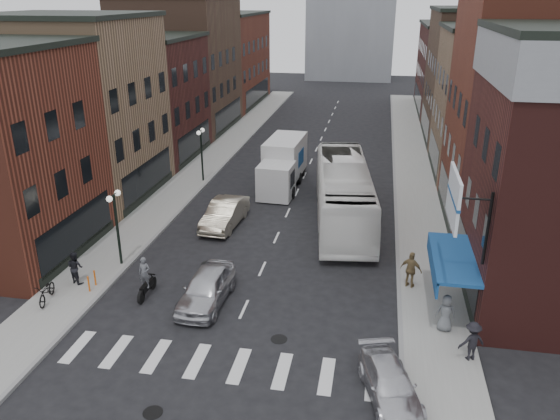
% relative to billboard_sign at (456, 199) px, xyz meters
% --- Properties ---
extents(ground, '(160.00, 160.00, 0.00)m').
position_rel_billboard_sign_xyz_m(ground, '(-8.59, -0.50, -6.13)').
color(ground, black).
rests_on(ground, ground).
extents(sidewalk_left, '(3.00, 74.00, 0.15)m').
position_rel_billboard_sign_xyz_m(sidewalk_left, '(-17.09, 21.50, -6.06)').
color(sidewalk_left, gray).
rests_on(sidewalk_left, ground).
extents(sidewalk_right, '(3.00, 74.00, 0.15)m').
position_rel_billboard_sign_xyz_m(sidewalk_right, '(-0.09, 21.50, -6.06)').
color(sidewalk_right, gray).
rests_on(sidewalk_right, ground).
extents(curb_left, '(0.20, 74.00, 0.16)m').
position_rel_billboard_sign_xyz_m(curb_left, '(-15.59, 21.50, -6.13)').
color(curb_left, gray).
rests_on(curb_left, ground).
extents(curb_right, '(0.20, 74.00, 0.16)m').
position_rel_billboard_sign_xyz_m(curb_right, '(-1.59, 21.50, -6.13)').
color(curb_right, gray).
rests_on(curb_right, ground).
extents(crosswalk_stripes, '(12.00, 2.20, 0.01)m').
position_rel_billboard_sign_xyz_m(crosswalk_stripes, '(-8.59, -3.50, -6.13)').
color(crosswalk_stripes, silver).
rests_on(crosswalk_stripes, ground).
extents(bldg_left_mid_a, '(10.30, 10.20, 12.30)m').
position_rel_billboard_sign_xyz_m(bldg_left_mid_a, '(-23.58, 13.50, 0.02)').
color(bldg_left_mid_a, '#8E6E4E').
rests_on(bldg_left_mid_a, ground).
extents(bldg_left_mid_b, '(10.30, 10.20, 10.30)m').
position_rel_billboard_sign_xyz_m(bldg_left_mid_b, '(-23.58, 23.50, -0.98)').
color(bldg_left_mid_b, '#431A18').
rests_on(bldg_left_mid_b, ground).
extents(bldg_left_far_a, '(10.30, 12.20, 13.30)m').
position_rel_billboard_sign_xyz_m(bldg_left_far_a, '(-23.58, 34.50, 0.52)').
color(bldg_left_far_a, '#523729').
rests_on(bldg_left_far_a, ground).
extents(bldg_left_far_b, '(10.30, 16.20, 11.30)m').
position_rel_billboard_sign_xyz_m(bldg_left_far_b, '(-23.58, 48.50, -0.48)').
color(bldg_left_far_b, maroon).
rests_on(bldg_left_far_b, ground).
extents(bldg_right_mid_a, '(10.30, 10.20, 14.30)m').
position_rel_billboard_sign_xyz_m(bldg_right_mid_a, '(6.41, 13.50, 1.02)').
color(bldg_right_mid_a, maroon).
rests_on(bldg_right_mid_a, ground).
extents(bldg_right_mid_b, '(10.30, 10.20, 11.30)m').
position_rel_billboard_sign_xyz_m(bldg_right_mid_b, '(6.41, 23.50, -0.48)').
color(bldg_right_mid_b, '#8E6E4E').
rests_on(bldg_right_mid_b, ground).
extents(bldg_right_far_a, '(10.30, 12.20, 12.30)m').
position_rel_billboard_sign_xyz_m(bldg_right_far_a, '(6.41, 34.50, 0.02)').
color(bldg_right_far_a, '#523729').
rests_on(bldg_right_far_a, ground).
extents(bldg_right_far_b, '(10.30, 16.20, 10.30)m').
position_rel_billboard_sign_xyz_m(bldg_right_far_b, '(6.41, 48.50, -0.98)').
color(bldg_right_far_b, '#431A18').
rests_on(bldg_right_far_b, ground).
extents(awning_blue, '(1.80, 5.00, 0.78)m').
position_rel_billboard_sign_xyz_m(awning_blue, '(0.34, 2.00, -3.50)').
color(awning_blue, navy).
rests_on(awning_blue, ground).
extents(billboard_sign, '(1.52, 3.00, 3.70)m').
position_rel_billboard_sign_xyz_m(billboard_sign, '(0.00, 0.00, 0.00)').
color(billboard_sign, black).
rests_on(billboard_sign, ground).
extents(streetlamp_near, '(0.32, 1.22, 4.11)m').
position_rel_billboard_sign_xyz_m(streetlamp_near, '(-15.99, 3.50, -3.22)').
color(streetlamp_near, black).
rests_on(streetlamp_near, ground).
extents(streetlamp_far, '(0.32, 1.22, 4.11)m').
position_rel_billboard_sign_xyz_m(streetlamp_far, '(-15.99, 17.50, -3.22)').
color(streetlamp_far, black).
rests_on(streetlamp_far, ground).
extents(bike_rack, '(0.08, 0.68, 0.80)m').
position_rel_billboard_sign_xyz_m(bike_rack, '(-16.19, 0.80, -5.58)').
color(bike_rack, '#D8590C').
rests_on(bike_rack, sidewalk_left).
extents(box_truck, '(2.68, 7.98, 3.43)m').
position_rel_billboard_sign_xyz_m(box_truck, '(-9.83, 17.61, -4.44)').
color(box_truck, silver).
rests_on(box_truck, ground).
extents(motorcycle_rider, '(0.56, 2.01, 2.04)m').
position_rel_billboard_sign_xyz_m(motorcycle_rider, '(-13.41, 0.81, -5.18)').
color(motorcycle_rider, black).
rests_on(motorcycle_rider, ground).
extents(transit_bus, '(4.76, 13.56, 3.70)m').
position_rel_billboard_sign_xyz_m(transit_bus, '(-4.97, 11.94, -4.28)').
color(transit_bus, white).
rests_on(transit_bus, ground).
extents(sedan_left_near, '(1.98, 4.66, 1.57)m').
position_rel_billboard_sign_xyz_m(sedan_left_near, '(-10.41, 0.75, -5.35)').
color(sedan_left_near, silver).
rests_on(sedan_left_near, ground).
extents(sedan_left_far, '(2.05, 5.03, 1.62)m').
position_rel_billboard_sign_xyz_m(sedan_left_far, '(-12.05, 9.68, -5.32)').
color(sedan_left_far, beige).
rests_on(sedan_left_far, ground).
extents(curb_car, '(2.73, 4.33, 1.17)m').
position_rel_billboard_sign_xyz_m(curb_car, '(-2.09, -4.26, -5.55)').
color(curb_car, silver).
rests_on(curb_car, ground).
extents(parked_bicycle, '(1.05, 1.95, 0.98)m').
position_rel_billboard_sign_xyz_m(parked_bicycle, '(-17.64, -0.65, -5.50)').
color(parked_bicycle, black).
rests_on(parked_bicycle, sidewalk_left).
extents(ped_left_solo, '(0.92, 0.74, 1.65)m').
position_rel_billboard_sign_xyz_m(ped_left_solo, '(-17.22, 1.20, -5.16)').
color(ped_left_solo, black).
rests_on(ped_left_solo, sidewalk_left).
extents(ped_right_a, '(1.18, 0.88, 1.64)m').
position_rel_billboard_sign_xyz_m(ped_right_a, '(1.01, -1.63, -5.16)').
color(ped_right_a, black).
rests_on(ped_right_a, sidewalk_right).
extents(ped_right_b, '(1.20, 0.92, 1.83)m').
position_rel_billboard_sign_xyz_m(ped_right_b, '(-1.08, 3.72, -5.07)').
color(ped_right_b, olive).
rests_on(ped_right_b, sidewalk_right).
extents(ped_right_c, '(0.83, 0.56, 1.65)m').
position_rel_billboard_sign_xyz_m(ped_right_c, '(0.21, 0.22, -5.16)').
color(ped_right_c, slate).
rests_on(ped_right_c, sidewalk_right).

